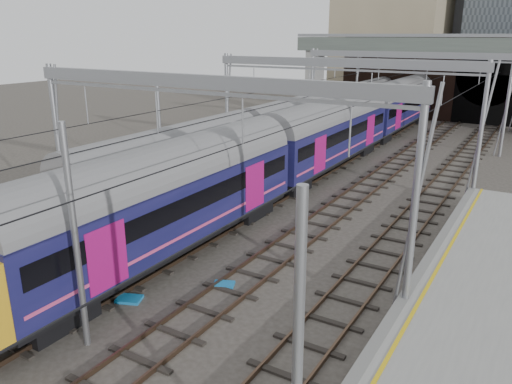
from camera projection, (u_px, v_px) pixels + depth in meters
The scene contains 9 objects.
ground at pixel (31, 380), 13.96m from camera, with size 160.00×160.00×0.00m, color #38332D.
tracks at pixel (283, 218), 26.22m from camera, with size 14.40×80.00×0.22m.
overhead_line at pixel (336, 81), 29.53m from camera, with size 16.80×80.00×8.00m.
retaining_wall at pixel (454, 81), 54.41m from camera, with size 28.00×2.75×9.00m.
overbridge at pixel (431, 55), 49.36m from camera, with size 28.00×3.00×9.25m.
train_main at pixel (368, 117), 41.97m from camera, with size 2.98×68.91×5.07m.
train_second at pixel (333, 112), 45.61m from camera, with size 2.63×60.76×4.58m.
equip_cover_a at pixel (224, 284), 19.19m from camera, with size 0.79×0.56×0.09m, color #1770B0.
equip_cover_b at pixel (129, 299), 18.12m from camera, with size 0.90×0.63×0.11m, color #1770B0.
Camera 1 is at (11.42, -6.80, 9.26)m, focal length 35.00 mm.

